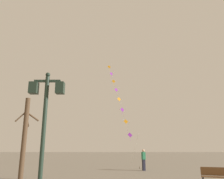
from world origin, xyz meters
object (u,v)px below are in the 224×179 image
(twin_lantern_lamp_post, at_px, (45,110))
(kite_flyer, at_px, (143,159))
(kite_train, at_px, (119,99))
(bare_tree, at_px, (24,136))
(park_bench, at_px, (218,177))

(twin_lantern_lamp_post, xyz_separation_m, kite_flyer, (4.90, 12.20, -2.14))
(twin_lantern_lamp_post, xyz_separation_m, kite_train, (3.12, 19.86, 4.66))
(bare_tree, distance_m, park_bench, 11.18)
(kite_train, relative_size, bare_tree, 2.85)
(park_bench, bearing_deg, kite_train, 126.27)
(kite_flyer, bearing_deg, park_bench, -175.34)
(twin_lantern_lamp_post, relative_size, kite_train, 0.31)
(twin_lantern_lamp_post, bearing_deg, kite_flyer, 68.14)
(kite_train, xyz_separation_m, park_bench, (4.35, -15.61, -7.26))
(twin_lantern_lamp_post, relative_size, kite_flyer, 2.57)
(kite_train, bearing_deg, bare_tree, -115.86)
(kite_flyer, height_order, bare_tree, bare_tree)
(twin_lantern_lamp_post, bearing_deg, kite_train, 81.06)
(kite_flyer, xyz_separation_m, bare_tree, (-8.11, -5.42, 1.66))
(kite_flyer, bearing_deg, bare_tree, 110.47)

